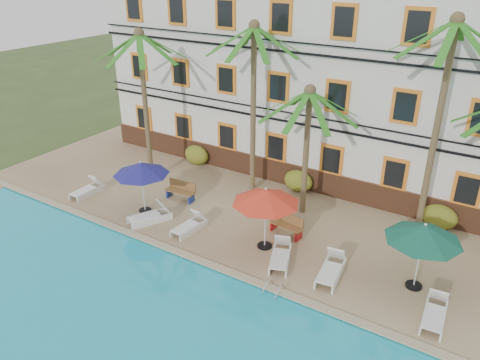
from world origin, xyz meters
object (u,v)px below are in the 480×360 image
Objects in this scene: palm_b at (253,87)px; umbrella_blue at (141,169)px; lounger_e at (331,269)px; pool_ladder at (274,292)px; lounger_b at (151,215)px; lounger_c at (190,225)px; palm_d at (441,105)px; lounger_a at (88,189)px; lounger_f at (435,313)px; palm_c at (307,131)px; bench_left at (181,190)px; lounger_d at (281,255)px; umbrella_green at (424,233)px; palm_a at (144,86)px; umbrella_red at (266,197)px; bench_right at (287,224)px.

palm_b is 6.33m from umbrella_blue.
lounger_e reaches higher than pool_ladder.
lounger_b is 1.13× the size of lounger_c.
lounger_a is at bearing -162.18° from palm_d.
lounger_a is 12.73m from lounger_e.
palm_b is at bearing 143.21° from lounger_e.
lounger_f is at bearing -70.56° from palm_d.
umbrella_blue is (-6.18, -3.85, -1.78)m from palm_c.
palm_c is at bearing -13.38° from palm_b.
bench_left is at bearing 152.26° from pool_ladder.
lounger_d is (6.32, 0.35, 0.00)m from lounger_b.
bench_left is (-11.26, 0.84, -1.77)m from umbrella_green.
palm_a is at bearing -161.98° from palm_b.
palm_d is 4.96m from umbrella_green.
lounger_b is at bearing -48.37° from palm_a.
lounger_c is (1.95, 0.30, -0.03)m from lounger_b.
lounger_a is at bearing -176.27° from umbrella_red.
palm_a is 0.94× the size of palm_b.
umbrella_red is at bearing -140.74° from palm_d.
lounger_b is 1.32× the size of bench_left.
lounger_c is at bearing -169.13° from umbrella_red.
lounger_d is (-4.74, -1.21, -1.94)m from umbrella_green.
palm_b reaches higher than palm_c.
palm_a is 4.34× the size of lounger_a.
umbrella_blue is 7.42m from lounger_d.
palm_d is at bearing 30.12° from bench_right.
lounger_b is 6.33m from lounger_d.
bench_left is at bearing 165.05° from umbrella_red.
palm_a is at bearing 165.76° from lounger_e.
bench_right reaches higher than lounger_d.
palm_b is at bearing 67.07° from lounger_b.
umbrella_red is at bearing 10.04° from lounger_b.
lounger_f is 6.77m from bench_right.
umbrella_red reaches higher than lounger_e.
umbrella_red is at bearing 172.80° from lounger_e.
lounger_a is (-14.73, -4.74, -5.42)m from palm_d.
palm_a is 12.18m from pool_ladder.
pool_ladder is at bearing -11.13° from lounger_b.
bench_right is (-6.43, 2.13, 0.19)m from lounger_f.
lounger_d is 1.32× the size of bench_right.
lounger_a reaches higher than lounger_c.
lounger_c is 4.17m from bench_right.
palm_a is 3.77× the size of lounger_e.
lounger_d is (7.18, -0.20, -1.86)m from umbrella_blue.
lounger_e reaches higher than bench_left.
palm_c reaches higher than bench_right.
umbrella_green is 1.72× the size of bench_left.
pool_ladder is (6.97, -1.37, -0.29)m from lounger_b.
umbrella_red is (-5.02, -4.10, -3.40)m from palm_d.
palm_a reaches higher than umbrella_green.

